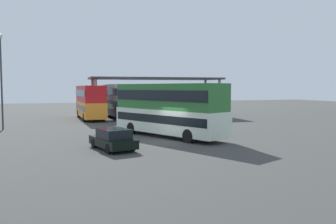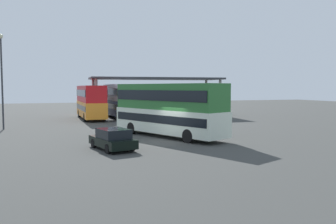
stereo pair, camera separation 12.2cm
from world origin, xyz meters
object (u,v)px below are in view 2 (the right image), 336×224
(double_decker_main, at_px, (168,108))
(double_decker_mid_row, at_px, (120,99))
(double_decker_near_canopy, at_px, (91,101))
(parked_hatchback, at_px, (113,139))
(lamppost_tall, at_px, (2,71))

(double_decker_main, distance_m, double_decker_mid_row, 18.82)
(double_decker_mid_row, bearing_deg, double_decker_near_canopy, 99.16)
(double_decker_near_canopy, bearing_deg, double_decker_main, -168.53)
(parked_hatchback, bearing_deg, double_decker_near_canopy, -16.30)
(lamppost_tall, bearing_deg, double_decker_main, -36.72)
(double_decker_near_canopy, relative_size, lamppost_tall, 1.13)
(double_decker_main, relative_size, double_decker_mid_row, 1.01)
(parked_hatchback, bearing_deg, lamppost_tall, 16.06)
(double_decker_near_canopy, height_order, lamppost_tall, lamppost_tall)
(double_decker_main, distance_m, parked_hatchback, 7.05)
(parked_hatchback, relative_size, lamppost_tall, 0.47)
(double_decker_near_canopy, height_order, double_decker_mid_row, double_decker_mid_row)
(double_decker_main, xyz_separation_m, double_decker_near_canopy, (-3.93, 18.05, -0.04))
(double_decker_main, bearing_deg, lamppost_tall, 29.84)
(parked_hatchback, distance_m, double_decker_near_canopy, 22.52)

